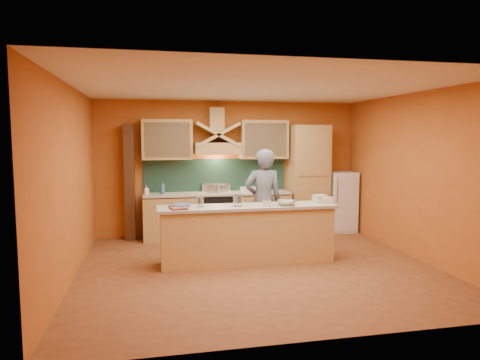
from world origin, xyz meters
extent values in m
cube|color=brown|center=(0.00, 0.00, 0.00)|extent=(5.50, 5.00, 0.01)
cube|color=white|center=(0.00, 0.00, 2.80)|extent=(5.50, 5.00, 0.01)
cube|color=#BF6425|center=(0.00, 2.50, 1.40)|extent=(5.50, 0.02, 2.80)
cube|color=#BF6425|center=(0.00, -2.50, 1.40)|extent=(5.50, 0.02, 2.80)
cube|color=#BF6425|center=(-2.75, 0.00, 1.40)|extent=(0.02, 5.00, 2.80)
cube|color=#BF6425|center=(2.75, 0.00, 1.40)|extent=(0.02, 5.00, 2.80)
cube|color=tan|center=(-1.25, 2.20, 0.43)|extent=(1.10, 0.60, 0.86)
cube|color=tan|center=(0.65, 2.20, 0.43)|extent=(1.10, 0.60, 0.86)
cube|color=#BCB29F|center=(-0.30, 2.20, 0.90)|extent=(3.00, 0.62, 0.04)
cube|color=black|center=(-0.30, 2.20, 0.45)|extent=(0.60, 0.58, 0.90)
cube|color=#17332B|center=(-0.30, 2.48, 1.25)|extent=(3.00, 0.03, 0.70)
cube|color=tan|center=(-0.30, 2.25, 1.82)|extent=(0.92, 0.50, 0.24)
cube|color=tan|center=(-0.30, 2.35, 2.40)|extent=(0.30, 0.30, 0.50)
cube|color=tan|center=(-1.30, 2.33, 2.00)|extent=(1.00, 0.35, 0.80)
cube|color=tan|center=(0.70, 2.33, 2.00)|extent=(1.00, 0.35, 0.80)
cube|color=tan|center=(1.65, 2.20, 1.15)|extent=(0.80, 0.60, 2.30)
cube|color=white|center=(2.40, 2.20, 0.65)|extent=(0.58, 0.60, 1.30)
cube|color=#472816|center=(-2.05, 2.35, 1.15)|extent=(0.20, 0.30, 2.30)
cube|color=#E1BB73|center=(-0.10, 0.30, 0.44)|extent=(2.80, 0.55, 0.88)
cube|color=#BCB29F|center=(-0.10, 0.30, 0.92)|extent=(2.90, 0.62, 0.05)
imported|color=slate|center=(0.30, 0.84, 0.92)|extent=(0.68, 0.45, 1.84)
cylinder|color=silver|center=(-0.37, 2.17, 0.99)|extent=(0.30, 0.30, 0.17)
cylinder|color=#AFAEB5|center=(-0.22, 2.28, 0.96)|extent=(0.22, 0.22, 0.13)
imported|color=white|center=(-1.73, 2.20, 1.01)|extent=(0.10, 0.11, 0.18)
imported|color=#376797|center=(-1.41, 2.22, 1.05)|extent=(0.14, 0.14, 0.26)
imported|color=silver|center=(0.66, 2.15, 0.95)|extent=(0.27, 0.27, 0.07)
cube|color=white|center=(0.34, 2.11, 0.97)|extent=(0.35, 0.30, 0.11)
imported|color=#BD4B43|center=(-1.35, 0.20, 0.96)|extent=(0.31, 0.38, 0.03)
imported|color=#3D5A87|center=(-1.28, 0.39, 0.98)|extent=(0.37, 0.41, 0.03)
cylinder|color=white|center=(-0.27, 0.27, 1.03)|extent=(0.19, 0.19, 0.17)
cylinder|color=silver|center=(-0.86, 0.33, 1.02)|extent=(0.15, 0.15, 0.14)
cube|color=silver|center=(0.20, 0.19, 1.00)|extent=(0.16, 0.16, 0.10)
imported|color=white|center=(0.52, 0.20, 0.98)|extent=(0.38, 0.38, 0.08)
cube|color=beige|center=(0.53, 0.18, 0.95)|extent=(0.25, 0.21, 0.01)
cube|color=beige|center=(1.16, 0.35, 1.01)|extent=(0.25, 0.22, 0.13)
cube|color=beige|center=(1.25, 0.23, 1.00)|extent=(0.20, 0.17, 0.11)
camera|label=1|loc=(-1.61, -6.39, 2.05)|focal=32.00mm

